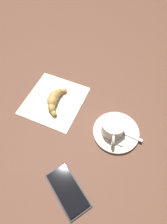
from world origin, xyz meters
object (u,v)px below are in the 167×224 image
object	(u,v)px
saucer	(116,132)
espresso_cup	(113,128)
croissant	(54,99)
teaspoon	(117,130)
napkin	(54,100)
sugar_packet	(114,140)
cell_phone	(68,190)

from	to	relation	value
saucer	espresso_cup	size ratio (longest dim) A/B	1.52
croissant	saucer	bearing A→B (deg)	172.36
teaspoon	napkin	distance (m)	0.23
teaspoon	sugar_packet	distance (m)	0.04
sugar_packet	cell_phone	bearing A→B (deg)	-108.62
croissant	cell_phone	size ratio (longest dim) A/B	0.82
saucer	cell_phone	distance (m)	0.22
sugar_packet	cell_phone	distance (m)	0.19
sugar_packet	teaspoon	bearing A→B (deg)	99.67
sugar_packet	espresso_cup	bearing A→B (deg)	123.75
saucer	sugar_packet	world-z (taller)	sugar_packet
espresso_cup	saucer	bearing A→B (deg)	-159.00
napkin	cell_phone	bearing A→B (deg)	123.69
sugar_packet	cell_phone	world-z (taller)	sugar_packet
croissant	cell_phone	world-z (taller)	croissant
croissant	espresso_cup	bearing A→B (deg)	170.70
espresso_cup	croissant	bearing A→B (deg)	-9.30
napkin	croissant	distance (m)	0.02
sugar_packet	cell_phone	xyz separation A→B (m)	(0.07, 0.18, -0.01)
napkin	saucer	bearing A→B (deg)	170.84
saucer	croissant	bearing A→B (deg)	-7.64
cell_phone	napkin	bearing A→B (deg)	-56.31
saucer	sugar_packet	bearing A→B (deg)	96.38
cell_phone	sugar_packet	bearing A→B (deg)	-111.60
saucer	croissant	size ratio (longest dim) A/B	1.15
napkin	teaspoon	bearing A→B (deg)	171.93
espresso_cup	croissant	distance (m)	0.22
espresso_cup	napkin	size ratio (longest dim) A/B	0.47
sugar_packet	croissant	world-z (taller)	croissant
sugar_packet	croissant	xyz separation A→B (m)	(0.23, -0.06, 0.01)
saucer	croissant	xyz separation A→B (m)	(0.23, -0.03, 0.01)
napkin	croissant	size ratio (longest dim) A/B	1.61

